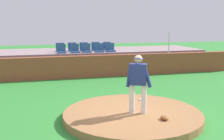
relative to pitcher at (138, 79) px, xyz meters
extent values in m
plane|color=#318833|center=(-0.11, 0.14, -1.26)|extent=(60.00, 60.00, 0.00)
cylinder|color=#9F6B41|center=(-0.11, 0.14, -1.15)|extent=(4.22, 4.22, 0.22)
cylinder|color=silver|center=(-0.16, 0.07, -0.60)|extent=(0.17, 0.17, 0.87)
cylinder|color=silver|center=(0.16, -0.07, -0.60)|extent=(0.17, 0.17, 0.87)
cube|color=navy|center=(0.00, 0.00, 0.15)|extent=(0.56, 0.44, 0.63)
cylinder|color=navy|center=(-0.24, 0.11, 0.11)|extent=(0.22, 0.18, 0.71)
cylinder|color=navy|center=(0.24, -0.11, 0.11)|extent=(0.33, 0.23, 0.71)
sphere|color=tan|center=(0.00, 0.00, 0.60)|extent=(0.24, 0.24, 0.24)
cone|color=navy|center=(0.00, 0.00, 0.69)|extent=(0.37, 0.37, 0.13)
sphere|color=white|center=(0.56, 1.26, -1.00)|extent=(0.07, 0.07, 0.07)
ellipsoid|color=brown|center=(0.51, -0.77, -0.98)|extent=(0.21, 0.31, 0.11)
cube|color=brown|center=(-0.11, 7.02, -0.67)|extent=(16.94, 0.40, 1.17)
cylinder|color=silver|center=(4.47, 7.02, 0.49)|extent=(0.06, 0.06, 1.16)
cube|color=gray|center=(-0.11, 9.41, -0.64)|extent=(14.66, 3.76, 1.24)
cube|color=#2A5284|center=(-1.54, 7.95, 0.03)|extent=(0.48, 0.44, 0.10)
cube|color=#2A5284|center=(-1.54, 8.13, 0.28)|extent=(0.48, 0.08, 0.40)
cube|color=#2A5284|center=(-0.79, 7.97, 0.03)|extent=(0.48, 0.44, 0.10)
cube|color=#2A5284|center=(-0.79, 8.15, 0.28)|extent=(0.48, 0.08, 0.40)
cube|color=#2A5284|center=(-0.13, 7.96, 0.03)|extent=(0.48, 0.44, 0.10)
cube|color=#2A5284|center=(-0.13, 8.14, 0.28)|extent=(0.48, 0.08, 0.40)
cube|color=#2A5284|center=(0.60, 7.97, 0.03)|extent=(0.48, 0.44, 0.10)
cube|color=#2A5284|center=(0.60, 8.15, 0.28)|extent=(0.48, 0.08, 0.40)
cube|color=#2A5284|center=(1.28, 7.97, 0.03)|extent=(0.48, 0.44, 0.10)
cube|color=#2A5284|center=(1.28, 8.15, 0.28)|extent=(0.48, 0.08, 0.40)
cube|color=#2A5284|center=(-1.53, 8.85, 0.03)|extent=(0.48, 0.44, 0.10)
cube|color=#2A5284|center=(-1.53, 9.03, 0.28)|extent=(0.48, 0.08, 0.40)
cube|color=#2A5284|center=(-0.82, 8.91, 0.03)|extent=(0.48, 0.44, 0.10)
cube|color=#2A5284|center=(-0.82, 9.09, 0.28)|extent=(0.48, 0.08, 0.40)
cube|color=#2A5284|center=(-0.13, 8.86, 0.03)|extent=(0.48, 0.44, 0.10)
cube|color=#2A5284|center=(-0.13, 9.04, 0.28)|extent=(0.48, 0.08, 0.40)
cube|color=#2A5284|center=(0.59, 8.90, 0.03)|extent=(0.48, 0.44, 0.10)
cube|color=#2A5284|center=(0.59, 9.08, 0.28)|extent=(0.48, 0.08, 0.40)
cube|color=#2A5284|center=(1.30, 8.87, 0.03)|extent=(0.48, 0.44, 0.10)
cube|color=#2A5284|center=(1.30, 9.05, 0.28)|extent=(0.48, 0.08, 0.40)
camera|label=1|loc=(-2.86, -7.65, 1.66)|focal=44.97mm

